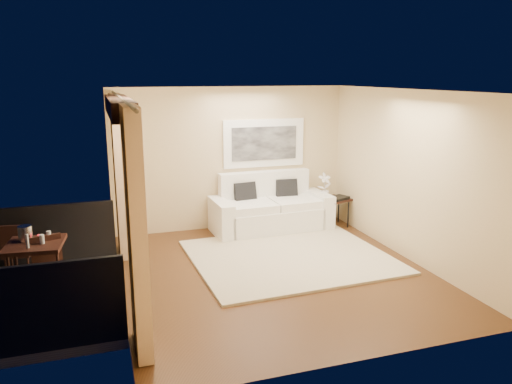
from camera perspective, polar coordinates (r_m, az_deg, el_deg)
name	(u,v)px	position (r m, az deg, el deg)	size (l,w,h in m)	color
floor	(275,273)	(7.63, 2.22, -9.21)	(5.00, 5.00, 0.00)	#4F2F17
room_shell	(119,107)	(6.63, -15.38, 9.37)	(5.00, 6.40, 5.00)	white
balcony	(37,291)	(7.21, -23.72, -10.27)	(1.81, 2.60, 1.17)	#605B56
curtains	(126,197)	(6.80, -14.60, -0.61)	(0.16, 4.80, 2.64)	#DBB286
artwork	(264,143)	(9.68, 0.93, 5.60)	(1.62, 0.07, 0.92)	white
rug	(289,257)	(8.21, 3.84, -7.39)	(3.09, 2.69, 0.04)	beige
sofa	(270,210)	(9.59, 1.58, -2.03)	(2.29, 1.06, 1.08)	white
side_table	(334,201)	(9.88, 8.96, -1.06)	(0.65, 0.65, 0.55)	black
tray	(338,198)	(9.81, 9.39, -0.67)	(0.38, 0.28, 0.05)	black
orchid	(325,186)	(9.82, 7.87, 0.74)	(0.26, 0.18, 0.50)	white
bistro_table	(35,249)	(7.05, -23.94, -5.95)	(0.76, 0.76, 0.81)	black
balcony_chair_far	(16,248)	(7.95, -25.70, -5.84)	(0.42, 0.42, 0.86)	black
balcony_chair_near	(49,265)	(7.07, -22.57, -7.68)	(0.48, 0.48, 0.89)	black
ice_bucket	(25,233)	(7.13, -24.86, -4.31)	(0.18, 0.18, 0.20)	silver
candle	(40,237)	(7.11, -23.46, -4.77)	(0.06, 0.06, 0.07)	red
vase	(27,241)	(6.83, -24.68, -5.13)	(0.04, 0.04, 0.18)	silver
glass_a	(42,239)	(6.94, -23.27, -4.97)	(0.06, 0.06, 0.12)	silver
glass_b	(49,235)	(7.06, -22.59, -4.61)	(0.06, 0.06, 0.12)	silver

